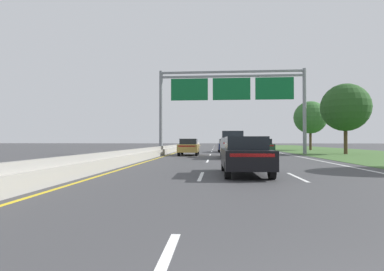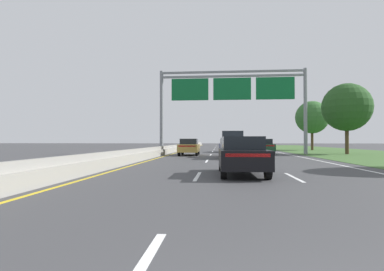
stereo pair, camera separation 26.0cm
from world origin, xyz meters
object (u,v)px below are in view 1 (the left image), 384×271
object	(u,v)px
pickup_truck_silver	(233,145)
car_gold_left_lane_sedan	(189,147)
overhead_sign_gantry	(231,93)
car_darkgreen_right_lane_sedan	(262,146)
roadside_tree_far	(310,117)
car_black_centre_lane_sedan	(245,155)
roadside_tree_mid	(345,108)
car_navy_centre_lane_sedan	(226,145)

from	to	relation	value
pickup_truck_silver	car_gold_left_lane_sedan	xyz separation A→B (m)	(-3.97, 3.80, -0.26)
pickup_truck_silver	overhead_sign_gantry	bearing A→B (deg)	-1.81
car_darkgreen_right_lane_sedan	roadside_tree_far	distance (m)	16.53
car_gold_left_lane_sedan	car_black_centre_lane_sedan	bearing A→B (deg)	-167.72
pickup_truck_silver	car_darkgreen_right_lane_sedan	xyz separation A→B (m)	(3.40, 6.91, -0.26)
overhead_sign_gantry	roadside_tree_mid	xyz separation A→B (m)	(11.71, 1.00, -1.44)
overhead_sign_gantry	car_darkgreen_right_lane_sedan	distance (m)	6.33
pickup_truck_silver	car_navy_centre_lane_sedan	bearing A→B (deg)	1.05
overhead_sign_gantry	car_navy_centre_lane_sedan	bearing A→B (deg)	94.28
car_black_centre_lane_sedan	roadside_tree_mid	size ratio (longest dim) A/B	0.61
overhead_sign_gantry	pickup_truck_silver	distance (m)	8.16
car_black_centre_lane_sedan	overhead_sign_gantry	bearing A→B (deg)	-2.35
pickup_truck_silver	roadside_tree_far	distance (m)	24.00
roadside_tree_mid	roadside_tree_far	size ratio (longest dim) A/B	1.02
car_darkgreen_right_lane_sedan	roadside_tree_mid	size ratio (longest dim) A/B	0.61
pickup_truck_silver	car_black_centre_lane_sedan	bearing A→B (deg)	179.28
overhead_sign_gantry	car_gold_left_lane_sedan	xyz separation A→B (m)	(-4.17, -2.51, -5.43)
pickup_truck_silver	car_black_centre_lane_sedan	world-z (taller)	pickup_truck_silver
car_black_centre_lane_sedan	roadside_tree_far	distance (m)	35.34
overhead_sign_gantry	car_gold_left_lane_sedan	world-z (taller)	overhead_sign_gantry
car_navy_centre_lane_sedan	car_gold_left_lane_sedan	bearing A→B (deg)	153.29
car_darkgreen_right_lane_sedan	roadside_tree_mid	world-z (taller)	roadside_tree_mid
roadside_tree_mid	roadside_tree_far	xyz separation A→B (m)	(0.34, 12.99, -0.06)
pickup_truck_silver	car_navy_centre_lane_sedan	world-z (taller)	pickup_truck_silver
car_darkgreen_right_lane_sedan	pickup_truck_silver	bearing A→B (deg)	153.38
overhead_sign_gantry	car_darkgreen_right_lane_sedan	world-z (taller)	overhead_sign_gantry
car_darkgreen_right_lane_sedan	roadside_tree_far	world-z (taller)	roadside_tree_far
overhead_sign_gantry	roadside_tree_mid	world-z (taller)	overhead_sign_gantry
pickup_truck_silver	roadside_tree_far	world-z (taller)	roadside_tree_far
car_black_centre_lane_sedan	car_gold_left_lane_sedan	bearing A→B (deg)	11.87
roadside_tree_far	overhead_sign_gantry	bearing A→B (deg)	-130.73
overhead_sign_gantry	pickup_truck_silver	size ratio (longest dim) A/B	2.79
car_black_centre_lane_sedan	car_darkgreen_right_lane_sedan	world-z (taller)	same
overhead_sign_gantry	car_gold_left_lane_sedan	bearing A→B (deg)	-148.96
car_darkgreen_right_lane_sedan	roadside_tree_far	bearing A→B (deg)	-33.87
roadside_tree_far	car_navy_centre_lane_sedan	bearing A→B (deg)	-145.81
car_gold_left_lane_sedan	roadside_tree_far	bearing A→B (deg)	-45.33
overhead_sign_gantry	car_black_centre_lane_sedan	size ratio (longest dim) A/B	3.39
car_black_centre_lane_sedan	car_navy_centre_lane_sedan	xyz separation A→B (m)	(-0.05, 24.39, 0.00)
pickup_truck_silver	car_darkgreen_right_lane_sedan	bearing A→B (deg)	-26.17
overhead_sign_gantry	car_darkgreen_right_lane_sedan	xyz separation A→B (m)	(3.20, 0.60, -5.43)
overhead_sign_gantry	roadside_tree_far	world-z (taller)	overhead_sign_gantry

